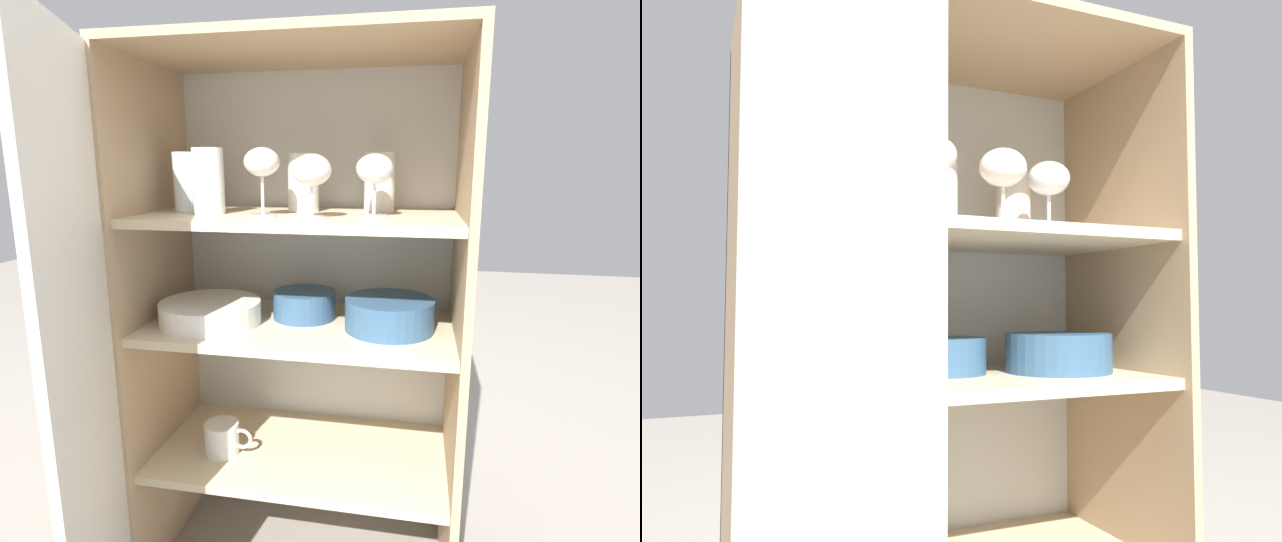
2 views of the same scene
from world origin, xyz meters
The scene contains 17 objects.
cupboard_back_panel centered at (0.00, 0.38, 0.63)m, with size 0.75×0.02×1.25m, color silver.
cupboard_side_left centered at (-0.37, 0.19, 0.63)m, with size 0.02×0.41×1.25m, color tan.
cupboard_side_right centered at (0.37, 0.19, 0.63)m, with size 0.02×0.41×1.25m, color tan.
cupboard_top_panel centered at (0.00, 0.19, 1.26)m, with size 0.75×0.41×0.02m, color tan.
shelf_board_middle centered at (0.00, 0.19, 0.64)m, with size 0.72×0.37×0.02m, color beige.
shelf_board_upper centered at (0.00, 0.19, 0.90)m, with size 0.72×0.37×0.02m, color beige.
cupboard_door centered at (-0.31, -0.19, 0.63)m, with size 0.15×0.35×1.25m.
tumbler_glass_0 centered at (0.17, 0.29, 0.98)m, with size 0.07×0.07×0.14m.
tumbler_glass_1 centered at (-0.20, 0.15, 0.98)m, with size 0.07×0.07×0.15m.
tumbler_glass_2 centered at (-0.01, 0.25, 0.98)m, with size 0.07×0.07×0.14m.
tumbler_glass_3 centered at (-0.28, 0.20, 0.98)m, with size 0.06×0.06×0.14m.
wine_glass_0 centered at (-0.07, 0.12, 1.02)m, with size 0.08×0.08×0.15m.
wine_glass_1 centered at (0.17, 0.14, 1.01)m, with size 0.08×0.08×0.14m.
wine_glass_2 centered at (0.05, 0.09, 1.00)m, with size 0.08×0.08×0.13m.
plate_stack_white centered at (-0.21, 0.15, 0.67)m, with size 0.24×0.24×0.05m.
mixing_bowl_large centered at (0.21, 0.18, 0.69)m, with size 0.20×0.20×0.07m.
serving_bowl_small centered at (0.00, 0.23, 0.68)m, with size 0.15×0.15×0.07m.
Camera 2 is at (-0.44, -0.85, 0.77)m, focal length 35.00 mm.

